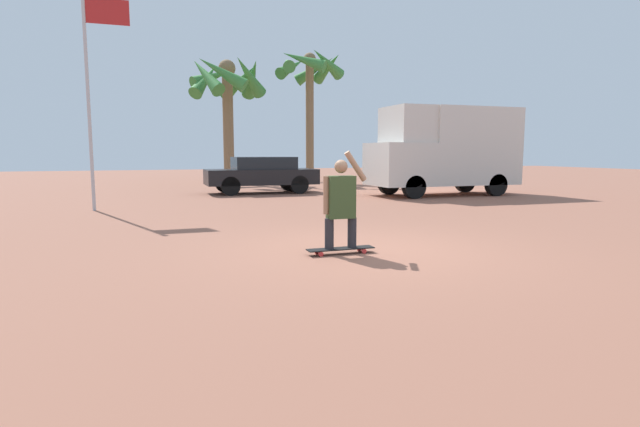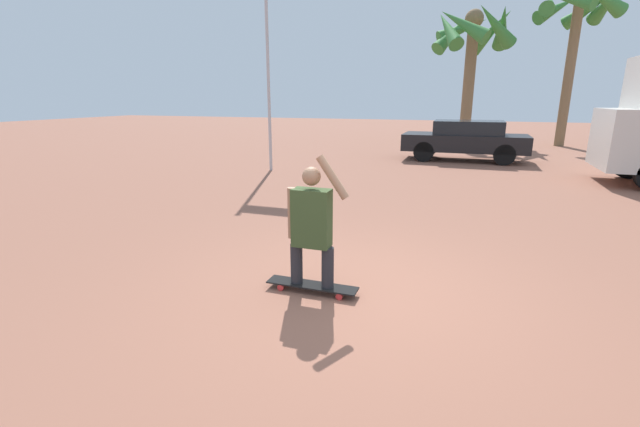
{
  "view_description": "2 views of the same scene",
  "coord_description": "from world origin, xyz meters",
  "px_view_note": "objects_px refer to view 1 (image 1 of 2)",
  "views": [
    {
      "loc": [
        -3.31,
        -7.25,
        1.58
      ],
      "look_at": [
        -0.68,
        0.32,
        0.59
      ],
      "focal_mm": 28.0,
      "sensor_mm": 36.0,
      "label": 1
    },
    {
      "loc": [
        1.11,
        -4.4,
        2.19
      ],
      "look_at": [
        -0.61,
        0.49,
        0.78
      ],
      "focal_mm": 24.0,
      "sensor_mm": 36.0,
      "label": 2
    }
  ],
  "objects_px": {
    "parked_car_black": "(262,174)",
    "palm_tree_near_van": "(309,74)",
    "skateboard": "(341,249)",
    "person_skateboarder": "(341,200)",
    "flagpole": "(93,79)",
    "camper_van": "(446,148)",
    "palm_tree_center_background": "(227,84)"
  },
  "relations": [
    {
      "from": "camper_van",
      "to": "person_skateboarder",
      "type": "bearing_deg",
      "value": -130.82
    },
    {
      "from": "palm_tree_center_background",
      "to": "flagpole",
      "type": "bearing_deg",
      "value": -115.24
    },
    {
      "from": "camper_van",
      "to": "parked_car_black",
      "type": "relative_size",
      "value": 1.29
    },
    {
      "from": "person_skateboarder",
      "to": "camper_van",
      "type": "xyz_separation_m",
      "value": [
        7.6,
        8.8,
        0.87
      ]
    },
    {
      "from": "flagpole",
      "to": "palm_tree_center_background",
      "type": "bearing_deg",
      "value": 64.76
    },
    {
      "from": "camper_van",
      "to": "parked_car_black",
      "type": "height_order",
      "value": "camper_van"
    },
    {
      "from": "parked_car_black",
      "to": "flagpole",
      "type": "xyz_separation_m",
      "value": [
        -5.46,
        -4.2,
        2.74
      ]
    },
    {
      "from": "skateboard",
      "to": "palm_tree_near_van",
      "type": "distance_m",
      "value": 20.0
    },
    {
      "from": "palm_tree_near_van",
      "to": "parked_car_black",
      "type": "bearing_deg",
      "value": -121.65
    },
    {
      "from": "skateboard",
      "to": "palm_tree_center_background",
      "type": "height_order",
      "value": "palm_tree_center_background"
    },
    {
      "from": "camper_van",
      "to": "palm_tree_center_background",
      "type": "bearing_deg",
      "value": 122.32
    },
    {
      "from": "person_skateboarder",
      "to": "parked_car_black",
      "type": "height_order",
      "value": "person_skateboarder"
    },
    {
      "from": "camper_van",
      "to": "palm_tree_near_van",
      "type": "relative_size",
      "value": 0.79
    },
    {
      "from": "camper_van",
      "to": "flagpole",
      "type": "distance_m",
      "value": 11.86
    },
    {
      "from": "person_skateboarder",
      "to": "palm_tree_center_background",
      "type": "relative_size",
      "value": 0.24
    },
    {
      "from": "person_skateboarder",
      "to": "flagpole",
      "type": "distance_m",
      "value": 9.06
    },
    {
      "from": "skateboard",
      "to": "camper_van",
      "type": "relative_size",
      "value": 0.2
    },
    {
      "from": "parked_car_black",
      "to": "palm_tree_near_van",
      "type": "height_order",
      "value": "palm_tree_near_van"
    },
    {
      "from": "skateboard",
      "to": "parked_car_black",
      "type": "distance_m",
      "value": 11.95
    },
    {
      "from": "skateboard",
      "to": "palm_tree_center_background",
      "type": "relative_size",
      "value": 0.17
    },
    {
      "from": "skateboard",
      "to": "person_skateboarder",
      "type": "xyz_separation_m",
      "value": [
        -0.0,
        0.0,
        0.77
      ]
    },
    {
      "from": "parked_car_black",
      "to": "skateboard",
      "type": "bearing_deg",
      "value": -96.68
    },
    {
      "from": "skateboard",
      "to": "palm_tree_near_van",
      "type": "xyz_separation_m",
      "value": [
        5.44,
        18.42,
        5.59
      ]
    },
    {
      "from": "person_skateboarder",
      "to": "skateboard",
      "type": "bearing_deg",
      "value": -0.0
    },
    {
      "from": "palm_tree_near_van",
      "to": "person_skateboarder",
      "type": "bearing_deg",
      "value": -106.44
    },
    {
      "from": "palm_tree_near_van",
      "to": "palm_tree_center_background",
      "type": "relative_size",
      "value": 1.08
    },
    {
      "from": "skateboard",
      "to": "person_skateboarder",
      "type": "height_order",
      "value": "person_skateboarder"
    },
    {
      "from": "person_skateboarder",
      "to": "camper_van",
      "type": "relative_size",
      "value": 0.28
    },
    {
      "from": "skateboard",
      "to": "palm_tree_near_van",
      "type": "relative_size",
      "value": 0.16
    },
    {
      "from": "parked_car_black",
      "to": "palm_tree_center_background",
      "type": "distance_m",
      "value": 8.22
    },
    {
      "from": "flagpole",
      "to": "palm_tree_near_van",
      "type": "bearing_deg",
      "value": 48.55
    },
    {
      "from": "palm_tree_near_van",
      "to": "palm_tree_center_background",
      "type": "distance_m",
      "value": 4.29
    }
  ]
}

